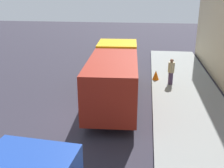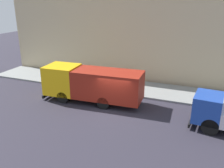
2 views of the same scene
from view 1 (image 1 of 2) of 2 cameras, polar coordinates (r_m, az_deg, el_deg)
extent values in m
plane|color=#2B2834|center=(12.92, -4.81, -7.43)|extent=(80.00, 80.00, 0.00)
cube|color=gray|center=(12.86, 17.71, -8.10)|extent=(3.97, 30.00, 0.16)
cube|color=yellow|center=(16.79, 1.12, 4.99)|extent=(2.48, 2.67, 2.31)
cube|color=black|center=(17.94, 1.35, 6.84)|extent=(1.97, 0.17, 1.30)
cube|color=maroon|center=(13.01, 0.13, 0.41)|extent=(2.64, 5.52, 2.21)
cube|color=black|center=(18.45, 1.33, 1.90)|extent=(2.26, 0.24, 0.24)
cylinder|color=black|center=(16.72, -2.51, 0.78)|extent=(0.35, 0.96, 0.95)
cylinder|color=black|center=(16.61, 4.52, 0.61)|extent=(0.35, 0.96, 0.95)
cylinder|color=black|center=(13.52, -4.22, -3.92)|extent=(0.35, 0.96, 0.95)
cylinder|color=black|center=(13.38, 4.51, -4.18)|extent=(0.35, 0.96, 0.95)
cube|color=black|center=(7.49, -14.30, -15.70)|extent=(1.80, 0.21, 0.95)
cylinder|color=#433352|center=(17.29, 12.40, 1.23)|extent=(0.38, 0.38, 0.79)
cylinder|color=tan|center=(17.08, 12.57, 3.50)|extent=(0.50, 0.50, 0.65)
sphere|color=#936650|center=(16.97, 12.67, 4.91)|extent=(0.22, 0.22, 0.22)
cone|color=orange|center=(18.00, 9.34, 1.91)|extent=(0.45, 0.45, 0.64)
camera|label=2|loc=(18.84, -69.35, 13.98)|focal=38.80mm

